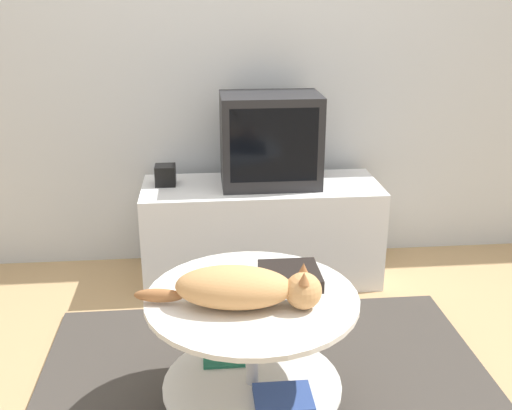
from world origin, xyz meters
TOP-DOWN VIEW (x-y plane):
  - wall_back at (0.00, 1.42)m, footprint 8.00×0.05m
  - tv_stand at (0.08, 1.10)m, footprint 1.21×0.46m
  - tv at (0.12, 1.11)m, footprint 0.49×0.32m
  - speaker at (-0.41, 1.15)m, footprint 0.10×0.10m
  - coffee_table at (-0.07, -0.03)m, footprint 0.72×0.72m
  - dvd_box at (0.07, 0.07)m, footprint 0.21×0.20m
  - cat at (-0.11, -0.09)m, footprint 0.60×0.24m

SIDE VIEW (x-z plane):
  - tv_stand at x=0.08m, z-range 0.00..0.52m
  - coffee_table at x=-0.07m, z-range 0.09..0.57m
  - dvd_box at x=0.07m, z-range 0.50..0.55m
  - cat at x=-0.11m, z-range 0.50..0.64m
  - speaker at x=-0.41m, z-range 0.52..0.62m
  - tv at x=0.12m, z-range 0.52..0.98m
  - wall_back at x=0.00m, z-range 0.00..2.60m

